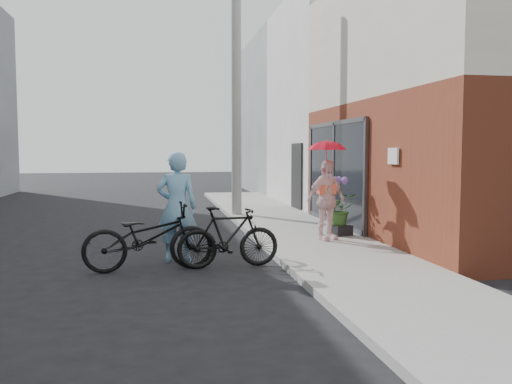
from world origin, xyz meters
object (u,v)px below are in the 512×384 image
object	(u,v)px
bike_left	(149,237)
planter	(340,230)
utility_pole	(236,94)
kimono_woman	(326,200)
bike_right	(228,237)
officer	(177,207)

from	to	relation	value
bike_left	planter	world-z (taller)	bike_left
utility_pole	kimono_woman	distance (m)	5.51
bike_right	planter	bearing A→B (deg)	-54.30
officer	bike_left	xyz separation A→B (m)	(-0.48, -0.63, -0.41)
utility_pole	planter	bearing A→B (deg)	-68.87
utility_pole	planter	world-z (taller)	utility_pole
utility_pole	officer	size ratio (longest dim) A/B	3.68
utility_pole	bike_right	xyz separation A→B (m)	(-1.08, -6.43, -2.99)
officer	kimono_woman	distance (m)	3.19
bike_right	bike_left	bearing A→B (deg)	85.58
utility_pole	officer	bearing A→B (deg)	-108.07
planter	bike_right	bearing A→B (deg)	-140.29
utility_pole	planter	size ratio (longest dim) A/B	17.53
utility_pole	bike_left	xyz separation A→B (m)	(-2.36, -6.42, -2.96)
utility_pole	kimono_woman	xyz separation A→B (m)	(1.13, -4.74, -2.57)
utility_pole	bike_right	size ratio (longest dim) A/B	4.16
bike_right	planter	xyz separation A→B (m)	(2.70, 2.24, -0.28)
officer	bike_left	world-z (taller)	officer
bike_right	officer	bearing A→B (deg)	47.54
planter	bike_left	bearing A→B (deg)	-150.71
bike_left	kimono_woman	world-z (taller)	kimono_woman
officer	kimono_woman	bearing A→B (deg)	-154.92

